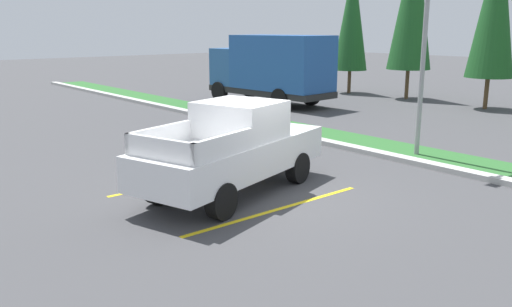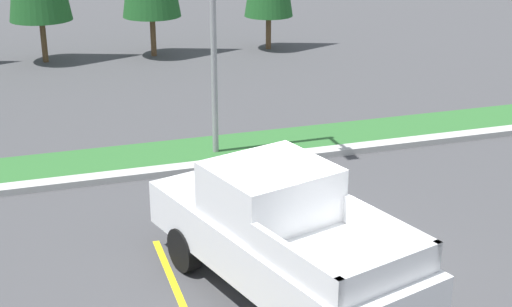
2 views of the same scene
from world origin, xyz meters
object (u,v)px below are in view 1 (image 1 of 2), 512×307
object	(u,v)px
pickup_truck_main	(234,148)
street_light	(423,15)
cargo_truck_distant	(272,67)
cypress_tree_center	(495,3)
cypress_tree_leftmost	(352,16)

from	to	relation	value
pickup_truck_main	street_light	xyz separation A→B (m)	(0.67, 6.22, 3.05)
cargo_truck_distant	street_light	distance (m)	12.05
pickup_truck_main	cypress_tree_center	xyz separation A→B (m)	(-2.70, 17.08, 3.81)
cargo_truck_distant	street_light	xyz separation A→B (m)	(11.08, -4.17, 2.25)
cypress_tree_leftmost	cypress_tree_center	bearing A→B (deg)	0.70
cargo_truck_distant	cypress_tree_center	bearing A→B (deg)	40.90
cypress_tree_leftmost	cypress_tree_center	world-z (taller)	cypress_tree_center
pickup_truck_main	cargo_truck_distant	distance (m)	14.73
street_light	cypress_tree_center	bearing A→B (deg)	107.22
cargo_truck_distant	cypress_tree_leftmost	xyz separation A→B (m)	(-0.54, 6.58, 2.56)
cargo_truck_distant	street_light	bearing A→B (deg)	-20.64
cargo_truck_distant	street_light	world-z (taller)	street_light
pickup_truck_main	cypress_tree_center	world-z (taller)	cypress_tree_center
street_light	cypress_tree_leftmost	distance (m)	15.84
pickup_truck_main	cypress_tree_center	bearing A→B (deg)	98.98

